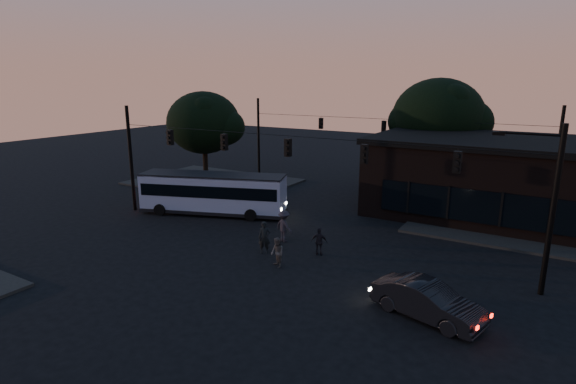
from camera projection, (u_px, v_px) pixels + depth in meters
The scene contains 14 objects.
ground at pixel (248, 265), 22.94m from camera, with size 120.00×120.00×0.00m, color black.
sidewalk_far_right at pixel (529, 227), 28.63m from camera, with size 14.00×10.00×0.15m, color black.
sidewalk_far_left at pixel (214, 182), 41.56m from camera, with size 14.00×10.00×0.15m, color black.
building at pixel (487, 176), 31.14m from camera, with size 15.40×10.41×5.40m.
tree_behind at pixel (438, 117), 37.80m from camera, with size 7.60×7.60×9.43m.
tree_left at pixel (204, 123), 39.40m from camera, with size 6.40×6.40×8.30m.
signal_rig_near at pixel (288, 167), 25.21m from camera, with size 26.24×0.30×7.50m.
signal_rig_far at pixel (383, 140), 38.60m from camera, with size 26.24×0.30×7.50m.
bus at pixel (213, 192), 31.42m from camera, with size 10.41×5.65×2.87m.
car at pixel (427, 301), 17.69m from camera, with size 1.54×4.42×1.46m, color black.
pedestrian_a at pixel (264, 238), 24.30m from camera, with size 0.65×0.43×1.79m, color black.
pedestrian_b at pixel (277, 253), 22.54m from camera, with size 0.74×0.58×1.53m, color #423E3C.
pedestrian_c at pixel (319, 242), 24.08m from camera, with size 0.90×0.37×1.53m, color black.
pedestrian_d at pixel (284, 226), 26.16m from camera, with size 1.20×0.69×1.87m, color #242028.
Camera 1 is at (12.70, -17.30, 9.16)m, focal length 28.00 mm.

